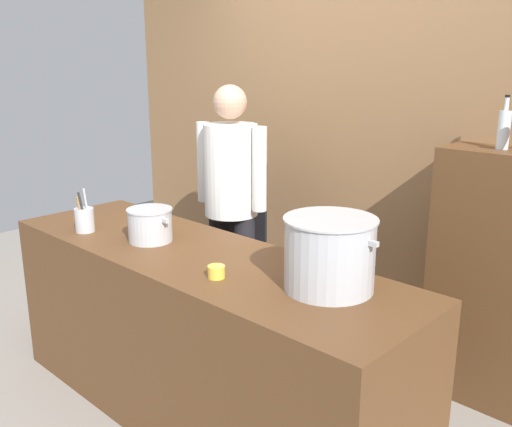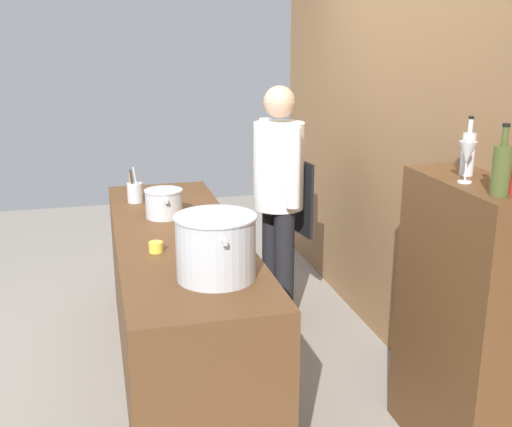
{
  "view_description": "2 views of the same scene",
  "coord_description": "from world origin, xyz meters",
  "px_view_note": "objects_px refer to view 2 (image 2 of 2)",
  "views": [
    {
      "loc": [
        2.01,
        -1.69,
        1.81
      ],
      "look_at": [
        0.01,
        0.41,
        1.02
      ],
      "focal_mm": 39.79,
      "sensor_mm": 36.0,
      "label": 1
    },
    {
      "loc": [
        3.4,
        -0.41,
        2.01
      ],
      "look_at": [
        0.07,
        0.44,
        1.0
      ],
      "focal_mm": 44.06,
      "sensor_mm": 36.0,
      "label": 2
    }
  ],
  "objects_px": {
    "wine_glass_tall": "(467,154)",
    "stockpot_large": "(216,247)",
    "stockpot_small": "(164,203)",
    "wine_bottle_clear": "(468,153)",
    "chef": "(279,190)",
    "butter_jar": "(156,247)",
    "wine_bottle_olive": "(501,169)",
    "utensil_crock": "(135,192)"
  },
  "relations": [
    {
      "from": "chef",
      "to": "utensil_crock",
      "type": "height_order",
      "value": "chef"
    },
    {
      "from": "wine_glass_tall",
      "to": "stockpot_large",
      "type": "bearing_deg",
      "value": -108.8
    },
    {
      "from": "chef",
      "to": "butter_jar",
      "type": "height_order",
      "value": "chef"
    },
    {
      "from": "stockpot_small",
      "to": "utensil_crock",
      "type": "height_order",
      "value": "utensil_crock"
    },
    {
      "from": "wine_bottle_clear",
      "to": "stockpot_small",
      "type": "bearing_deg",
      "value": -135.71
    },
    {
      "from": "wine_bottle_clear",
      "to": "wine_glass_tall",
      "type": "bearing_deg",
      "value": -34.35
    },
    {
      "from": "wine_bottle_olive",
      "to": "wine_glass_tall",
      "type": "bearing_deg",
      "value": -177.72
    },
    {
      "from": "wine_glass_tall",
      "to": "wine_bottle_clear",
      "type": "bearing_deg",
      "value": 145.65
    },
    {
      "from": "stockpot_small",
      "to": "wine_glass_tall",
      "type": "distance_m",
      "value": 1.88
    },
    {
      "from": "stockpot_large",
      "to": "wine_glass_tall",
      "type": "distance_m",
      "value": 1.18
    },
    {
      "from": "stockpot_small",
      "to": "wine_bottle_clear",
      "type": "relative_size",
      "value": 1.11
    },
    {
      "from": "utensil_crock",
      "to": "stockpot_large",
      "type": "bearing_deg",
      "value": 10.71
    },
    {
      "from": "wine_bottle_clear",
      "to": "wine_bottle_olive",
      "type": "xyz_separation_m",
      "value": [
        0.35,
        -0.08,
        0.01
      ]
    },
    {
      "from": "wine_bottle_clear",
      "to": "chef",
      "type": "bearing_deg",
      "value": -163.75
    },
    {
      "from": "stockpot_small",
      "to": "wine_bottle_olive",
      "type": "bearing_deg",
      "value": 35.57
    },
    {
      "from": "stockpot_large",
      "to": "wine_bottle_olive",
      "type": "distance_m",
      "value": 1.26
    },
    {
      "from": "stockpot_small",
      "to": "butter_jar",
      "type": "relative_size",
      "value": 3.95
    },
    {
      "from": "chef",
      "to": "wine_bottle_clear",
      "type": "bearing_deg",
      "value": -172.42
    },
    {
      "from": "stockpot_large",
      "to": "butter_jar",
      "type": "xyz_separation_m",
      "value": [
        -0.42,
        -0.24,
        -0.12
      ]
    },
    {
      "from": "chef",
      "to": "stockpot_small",
      "type": "height_order",
      "value": "chef"
    },
    {
      "from": "wine_glass_tall",
      "to": "utensil_crock",
      "type": "bearing_deg",
      "value": -143.97
    },
    {
      "from": "chef",
      "to": "stockpot_large",
      "type": "relative_size",
      "value": 3.78
    },
    {
      "from": "utensil_crock",
      "to": "butter_jar",
      "type": "xyz_separation_m",
      "value": [
        1.02,
        0.04,
        -0.04
      ]
    },
    {
      "from": "wine_bottle_clear",
      "to": "wine_glass_tall",
      "type": "xyz_separation_m",
      "value": [
        0.13,
        -0.09,
        0.02
      ]
    },
    {
      "from": "chef",
      "to": "stockpot_large",
      "type": "xyz_separation_m",
      "value": [
        1.27,
        -0.68,
        0.09
      ]
    },
    {
      "from": "stockpot_small",
      "to": "stockpot_large",
      "type": "bearing_deg",
      "value": 6.73
    },
    {
      "from": "stockpot_small",
      "to": "wine_bottle_olive",
      "type": "xyz_separation_m",
      "value": [
        1.62,
        1.16,
        0.5
      ]
    },
    {
      "from": "stockpot_large",
      "to": "utensil_crock",
      "type": "relative_size",
      "value": 1.8
    },
    {
      "from": "utensil_crock",
      "to": "chef",
      "type": "bearing_deg",
      "value": 80.16
    },
    {
      "from": "stockpot_small",
      "to": "wine_glass_tall",
      "type": "xyz_separation_m",
      "value": [
        1.4,
        1.15,
        0.51
      ]
    },
    {
      "from": "butter_jar",
      "to": "stockpot_small",
      "type": "bearing_deg",
      "value": 169.74
    },
    {
      "from": "stockpot_large",
      "to": "wine_bottle_olive",
      "type": "height_order",
      "value": "wine_bottle_olive"
    },
    {
      "from": "stockpot_small",
      "to": "wine_bottle_clear",
      "type": "xyz_separation_m",
      "value": [
        1.27,
        1.24,
        0.49
      ]
    },
    {
      "from": "stockpot_large",
      "to": "wine_bottle_clear",
      "type": "xyz_separation_m",
      "value": [
        0.22,
        1.11,
        0.43
      ]
    },
    {
      "from": "utensil_crock",
      "to": "wine_bottle_olive",
      "type": "relative_size",
      "value": 0.85
    },
    {
      "from": "stockpot_large",
      "to": "wine_glass_tall",
      "type": "bearing_deg",
      "value": 71.2
    },
    {
      "from": "utensil_crock",
      "to": "butter_jar",
      "type": "distance_m",
      "value": 1.02
    },
    {
      "from": "chef",
      "to": "wine_bottle_olive",
      "type": "height_order",
      "value": "wine_bottle_olive"
    },
    {
      "from": "stockpot_small",
      "to": "butter_jar",
      "type": "height_order",
      "value": "stockpot_small"
    },
    {
      "from": "wine_bottle_clear",
      "to": "utensil_crock",
      "type": "bearing_deg",
      "value": -140.15
    },
    {
      "from": "utensil_crock",
      "to": "wine_glass_tall",
      "type": "bearing_deg",
      "value": 36.03
    },
    {
      "from": "stockpot_small",
      "to": "wine_bottle_olive",
      "type": "height_order",
      "value": "wine_bottle_olive"
    }
  ]
}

